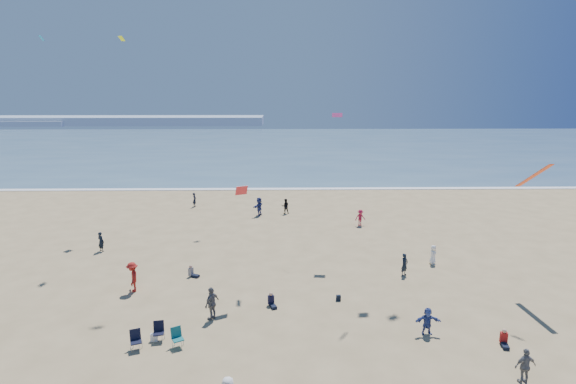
{
  "coord_description": "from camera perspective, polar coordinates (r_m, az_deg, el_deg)",
  "views": [
    {
      "loc": [
        1.61,
        -12.66,
        12.38
      ],
      "look_at": [
        2.0,
        8.0,
        7.81
      ],
      "focal_mm": 28.0,
      "sensor_mm": 36.0,
      "label": 1
    }
  ],
  "objects": [
    {
      "name": "ocean",
      "position": [
        108.38,
        -1.95,
        5.92
      ],
      "size": [
        220.0,
        100.0,
        0.06
      ],
      "primitive_type": "cube",
      "color": "#476B84",
      "rests_on": "ground"
    },
    {
      "name": "surf_line",
      "position": [
        58.99,
        -2.63,
        0.38
      ],
      "size": [
        220.0,
        1.2,
        0.08
      ],
      "primitive_type": "cube",
      "color": "white",
      "rests_on": "ground"
    },
    {
      "name": "headland_far",
      "position": [
        193.07,
        -19.93,
        8.53
      ],
      "size": [
        110.0,
        20.0,
        3.2
      ],
      "primitive_type": "cube",
      "color": "#7A8EA8",
      "rests_on": "ground"
    },
    {
      "name": "headland_near",
      "position": [
        204.98,
        -31.1,
        7.52
      ],
      "size": [
        40.0,
        14.0,
        2.0
      ],
      "primitive_type": "cube",
      "color": "#7A8EA8",
      "rests_on": "ground"
    },
    {
      "name": "standing_flyers",
      "position": [
        29.06,
        -3.15,
        -10.86
      ],
      "size": [
        28.58,
        41.77,
        1.94
      ],
      "color": "white",
      "rests_on": "ground"
    },
    {
      "name": "seated_group",
      "position": [
        21.21,
        7.35,
        -21.97
      ],
      "size": [
        18.26,
        24.52,
        0.84
      ],
      "color": "silver",
      "rests_on": "ground"
    },
    {
      "name": "chair_cluster",
      "position": [
        24.36,
        -16.24,
        -17.26
      ],
      "size": [
        2.8,
        1.54,
        1.0
      ],
      "color": "black",
      "rests_on": "ground"
    },
    {
      "name": "white_tote",
      "position": [
        24.99,
        -16.64,
        -17.27
      ],
      "size": [
        0.35,
        0.2,
        0.4
      ],
      "primitive_type": "cube",
      "color": "white",
      "rests_on": "ground"
    },
    {
      "name": "black_backpack",
      "position": [
        25.96,
        -15.91,
        -16.05
      ],
      "size": [
        0.3,
        0.22,
        0.38
      ],
      "primitive_type": "cube",
      "color": "black",
      "rests_on": "ground"
    },
    {
      "name": "navy_bag",
      "position": [
        28.26,
        6.43,
        -13.21
      ],
      "size": [
        0.28,
        0.18,
        0.34
      ],
      "primitive_type": "cube",
      "color": "black",
      "rests_on": "ground"
    },
    {
      "name": "kites_aloft",
      "position": [
        25.93,
        16.59,
        18.91
      ],
      "size": [
        44.35,
        42.98,
        28.99
      ],
      "color": "yellow",
      "rests_on": "ground"
    }
  ]
}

